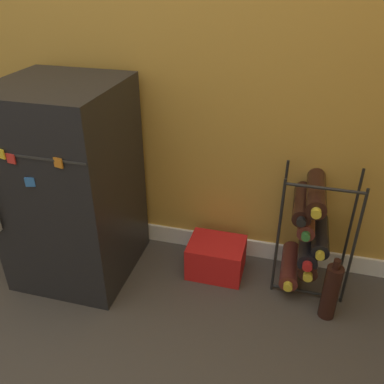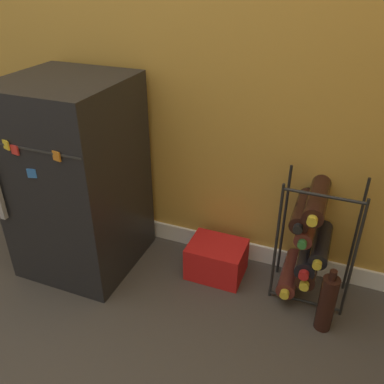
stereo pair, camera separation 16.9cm
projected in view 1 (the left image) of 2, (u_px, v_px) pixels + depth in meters
ground_plane at (143, 357)px, 1.51m from camera, size 14.00×14.00×0.00m
mini_fridge at (71, 185)px, 1.74m from camera, size 0.48×0.52×0.88m
wine_rack at (307, 232)px, 1.72m from camera, size 0.31×0.33×0.56m
soda_box at (216, 257)px, 1.88m from camera, size 0.25×0.20×0.16m
loose_bottle_floor at (331, 292)px, 1.62m from camera, size 0.07×0.07×0.29m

